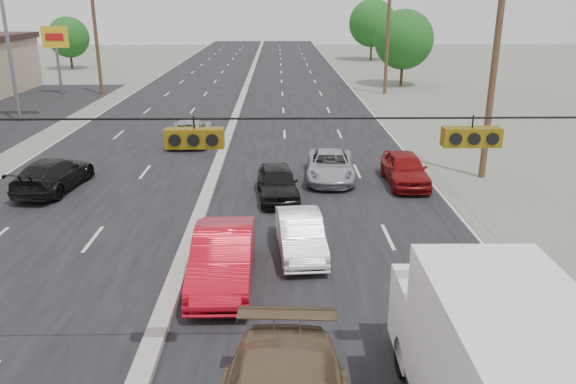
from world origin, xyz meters
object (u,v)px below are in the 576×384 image
(red_sedan, at_px, (223,258))
(queue_car_c, at_px, (330,166))
(queue_car_b, at_px, (300,235))
(oncoming_near, at_px, (53,175))
(utility_pole_left_c, at_px, (96,34))
(oncoming_far, at_px, (190,131))
(tree_right_far, at_px, (372,23))
(tree_right_mid, at_px, (404,40))
(utility_pole_right_c, at_px, (388,34))
(queue_car_e, at_px, (405,169))
(queue_car_a, at_px, (277,183))
(pole_sign_far, at_px, (56,43))
(utility_pole_right_b, at_px, (494,66))
(tree_left_far, at_px, (69,37))
(box_truck, at_px, (495,373))

(red_sedan, height_order, queue_car_c, red_sedan)
(queue_car_b, relative_size, oncoming_near, 0.82)
(utility_pole_left_c, xyz_separation_m, oncoming_far, (10.43, -18.04, -4.43))
(tree_right_far, height_order, queue_car_b, tree_right_far)
(tree_right_mid, bearing_deg, queue_car_c, -107.63)
(tree_right_far, bearing_deg, utility_pole_right_c, -96.65)
(queue_car_c, xyz_separation_m, queue_car_e, (3.26, -0.79, 0.08))
(queue_car_a, relative_size, queue_car_b, 1.00)
(pole_sign_far, relative_size, tree_right_far, 0.74)
(pole_sign_far, relative_size, queue_car_e, 1.43)
(utility_pole_left_c, distance_m, oncoming_far, 21.30)
(queue_car_a, relative_size, oncoming_far, 0.81)
(tree_right_far, distance_m, queue_car_b, 64.55)
(queue_car_a, bearing_deg, utility_pole_right_c, 66.27)
(utility_pole_right_b, bearing_deg, utility_pole_right_c, 90.00)
(queue_car_e, height_order, oncoming_near, queue_car_e)
(tree_right_mid, relative_size, queue_car_a, 1.80)
(utility_pole_left_c, xyz_separation_m, tree_right_far, (28.50, 30.00, -0.15))
(utility_pole_left_c, relative_size, tree_left_far, 1.63)
(utility_pole_left_c, distance_m, utility_pole_right_c, 25.00)
(utility_pole_right_b, relative_size, tree_right_mid, 1.40)
(queue_car_a, distance_m, queue_car_b, 5.45)
(tree_right_mid, xyz_separation_m, red_sedan, (-13.60, -40.21, -3.54))
(pole_sign_far, bearing_deg, oncoming_near, -70.71)
(tree_left_far, xyz_separation_m, queue_car_b, (25.70, -53.22, -3.07))
(tree_right_far, xyz_separation_m, queue_car_b, (-12.30, -63.22, -4.31))
(queue_car_a, bearing_deg, utility_pole_right_b, 11.69)
(utility_pole_right_b, xyz_separation_m, queue_car_a, (-9.54, -2.82, -4.43))
(box_truck, distance_m, queue_car_a, 14.55)
(utility_pole_left_c, height_order, oncoming_near, utility_pole_left_c)
(queue_car_c, relative_size, oncoming_far, 0.93)
(pole_sign_far, relative_size, red_sedan, 1.25)
(utility_pole_left_c, distance_m, utility_pole_right_b, 35.36)
(box_truck, height_order, queue_car_a, box_truck)
(utility_pole_left_c, xyz_separation_m, red_sedan, (13.90, -35.21, -4.31))
(tree_left_far, relative_size, box_truck, 0.91)
(box_truck, bearing_deg, queue_car_b, 109.89)
(tree_right_mid, distance_m, queue_car_c, 31.97)
(tree_right_far, bearing_deg, red_sedan, -102.62)
(utility_pole_right_c, bearing_deg, queue_car_e, -98.43)
(tree_left_far, bearing_deg, tree_right_mid, -22.07)
(box_truck, distance_m, queue_car_e, 15.94)
(tree_right_far, distance_m, red_sedan, 66.95)
(oncoming_near, bearing_deg, pole_sign_far, -64.20)
(utility_pole_right_b, bearing_deg, queue_car_a, -163.50)
(queue_car_c, bearing_deg, queue_car_b, -97.92)
(queue_car_e, bearing_deg, pole_sign_far, 133.08)
(tree_left_far, height_order, tree_right_far, tree_right_far)
(utility_pole_right_c, xyz_separation_m, tree_right_far, (3.50, 30.00, -0.15))
(tree_right_far, relative_size, queue_car_c, 1.78)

